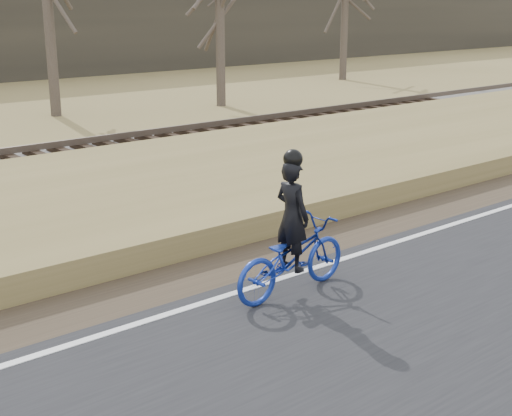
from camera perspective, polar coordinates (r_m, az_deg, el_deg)
ground at (r=8.89m, az=-9.80°, el=-10.22°), size 120.00×120.00×0.00m
edge_line at (r=9.03m, az=-10.45°, el=-9.39°), size 120.00×0.12×0.01m
shoulder at (r=9.86m, az=-13.28°, el=-7.55°), size 120.00×1.60×0.04m
embankment at (r=12.41m, az=-19.48°, el=-2.06°), size 120.00×5.00×0.44m
cyclist at (r=9.66m, az=2.87°, el=-3.31°), size 2.00×0.80×2.01m
bare_tree_right at (r=27.40m, az=-2.90°, el=14.98°), size 0.36×0.36×6.55m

